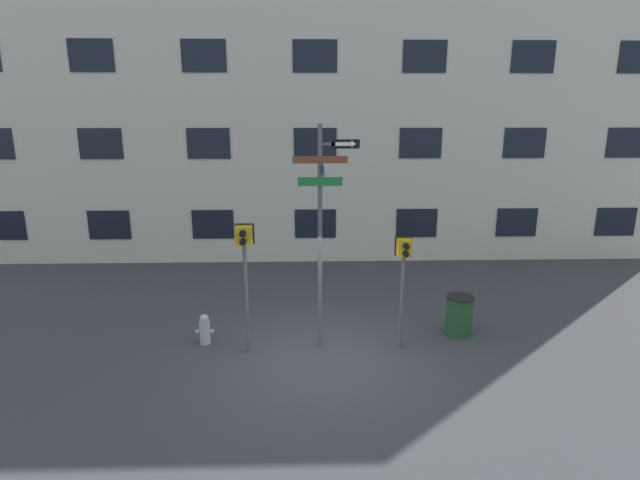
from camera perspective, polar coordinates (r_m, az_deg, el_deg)
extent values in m
plane|color=#38383A|center=(10.63, 0.27, -13.42)|extent=(60.00, 60.00, 0.00)
cube|color=beige|center=(16.77, -0.61, 20.17)|extent=(24.00, 0.60, 13.30)
cube|color=black|center=(19.50, -32.38, 1.39)|extent=(1.38, 0.03, 0.98)
cube|color=black|center=(17.99, -22.95, 1.59)|extent=(1.38, 0.03, 0.98)
cube|color=black|center=(17.05, -12.14, 1.76)|extent=(1.38, 0.03, 0.98)
cube|color=black|center=(16.77, -0.54, 1.88)|extent=(1.38, 0.03, 0.98)
cube|color=black|center=(17.18, 10.98, 1.92)|extent=(1.38, 0.03, 0.98)
cube|color=black|center=(18.24, 21.56, 1.88)|extent=(1.38, 0.03, 0.98)
cube|color=black|center=(19.84, 30.70, 1.80)|extent=(1.38, 0.03, 0.98)
cube|color=black|center=(17.65, -23.80, 10.04)|extent=(1.38, 0.03, 0.98)
cube|color=black|center=(16.68, -12.63, 10.71)|extent=(1.38, 0.03, 0.98)
cube|color=black|center=(16.40, -0.56, 10.99)|extent=(1.38, 0.03, 0.98)
cube|color=black|center=(16.82, 11.42, 10.80)|extent=(1.38, 0.03, 0.98)
cube|color=black|center=(17.90, 22.35, 10.22)|extent=(1.38, 0.03, 0.98)
cube|color=black|center=(19.53, 31.70, 9.44)|extent=(1.38, 0.03, 0.98)
cube|color=black|center=(17.70, -24.71, 18.63)|extent=(1.38, 0.03, 0.98)
cube|color=black|center=(16.74, -13.15, 19.83)|extent=(1.38, 0.03, 0.98)
cube|color=black|center=(16.46, -0.58, 20.28)|extent=(1.38, 0.03, 0.98)
cube|color=black|center=(16.88, 11.89, 19.85)|extent=(1.38, 0.03, 0.98)
cube|color=black|center=(17.95, 23.19, 18.70)|extent=(1.38, 0.03, 0.98)
cube|color=black|center=(19.58, 32.77, 17.17)|extent=(1.38, 0.03, 0.98)
cylinder|color=#4C4C51|center=(10.25, 0.00, -0.22)|extent=(0.09, 0.09, 4.75)
cube|color=#4C4C51|center=(9.95, 1.47, 10.92)|extent=(0.50, 0.05, 0.05)
cube|color=brown|center=(9.90, 0.01, 9.17)|extent=(1.08, 0.02, 0.14)
cube|color=#14478C|center=(9.98, 0.35, 8.03)|extent=(0.02, 0.99, 0.17)
cube|color=#196B2D|center=(9.95, 0.01, 6.70)|extent=(0.89, 0.02, 0.18)
cube|color=black|center=(9.95, 2.94, 10.91)|extent=(0.56, 0.02, 0.18)
cube|color=white|center=(9.93, 2.71, 10.90)|extent=(0.32, 0.01, 0.07)
cone|color=white|center=(9.95, 3.88, 10.89)|extent=(0.10, 0.14, 0.14)
cylinder|color=#4C4C51|center=(10.55, -8.41, -6.73)|extent=(0.08, 0.08, 2.37)
cube|color=gold|center=(10.14, -8.69, 0.52)|extent=(0.33, 0.26, 0.37)
cube|color=black|center=(10.28, -8.60, 0.71)|extent=(0.39, 0.02, 0.43)
cylinder|color=black|center=(9.94, -8.84, 0.73)|extent=(0.13, 0.12, 0.13)
cylinder|color=black|center=(9.98, -8.80, -0.21)|extent=(0.13, 0.12, 0.13)
cylinder|color=#EA4C14|center=(10.00, -8.80, 0.80)|extent=(0.10, 0.01, 0.10)
cylinder|color=#4C4C51|center=(10.81, 9.33, -7.09)|extent=(0.08, 0.08, 2.08)
cube|color=gold|center=(10.43, 9.60, -0.87)|extent=(0.29, 0.26, 0.35)
cube|color=black|center=(10.56, 9.46, -0.67)|extent=(0.35, 0.02, 0.41)
cylinder|color=black|center=(10.23, 9.82, -0.72)|extent=(0.12, 0.12, 0.12)
cylinder|color=black|center=(10.27, 9.79, -1.57)|extent=(0.12, 0.12, 0.12)
cylinder|color=orange|center=(10.28, 9.76, -0.64)|extent=(0.10, 0.01, 0.10)
cylinder|color=#A5A5A8|center=(11.45, -13.01, -10.25)|extent=(0.24, 0.24, 0.52)
sphere|color=#A5A5A8|center=(11.32, -13.10, -8.76)|extent=(0.20, 0.20, 0.20)
cylinder|color=#A5A5A8|center=(11.47, -13.80, -10.11)|extent=(0.08, 0.08, 0.08)
cylinder|color=#A5A5A8|center=(11.41, -12.23, -10.15)|extent=(0.08, 0.08, 0.08)
cylinder|color=#1E4723|center=(11.96, 15.62, -8.38)|extent=(0.60, 0.60, 0.88)
cylinder|color=black|center=(11.79, 15.77, -6.31)|extent=(0.63, 0.63, 0.04)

